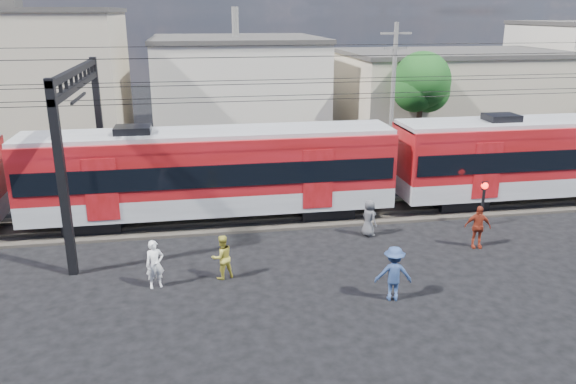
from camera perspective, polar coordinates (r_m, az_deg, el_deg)
name	(u,v)px	position (r m, az deg, el deg)	size (l,w,h in m)	color
ground	(368,297)	(19.19, 8.16, -10.50)	(120.00, 120.00, 0.00)	black
track_bed	(316,214)	(26.21, 2.89, -2.23)	(70.00, 3.40, 0.12)	#2D2823
rail_near	(320,217)	(25.49, 3.26, -2.55)	(70.00, 0.12, 0.12)	#59544C
rail_far	(313,206)	(26.86, 2.55, -1.45)	(70.00, 0.12, 0.12)	#59544C
commuter_train	(216,170)	(24.93, -7.32, 2.23)	(50.30, 3.08, 4.17)	black
catenary	(114,111)	(24.53, -17.25, 7.87)	(70.00, 9.30, 7.52)	black
building_west	(13,81)	(41.86, -26.12, 10.05)	(14.28, 10.20, 9.30)	tan
building_midwest	(237,86)	(43.48, -5.21, 10.66)	(12.24, 12.24, 7.30)	beige
building_mideast	(451,93)	(44.88, 16.27, 9.61)	(16.32, 10.20, 6.30)	tan
utility_pole_mid	(393,94)	(33.37, 10.59, 9.78)	(1.80, 0.24, 8.50)	slate
tree_near	(424,84)	(37.38, 13.63, 10.62)	(3.82, 3.64, 6.72)	#382619
pedestrian_a	(155,264)	(19.79, -13.37, -7.16)	(0.62, 0.41, 1.71)	white
pedestrian_b	(222,257)	(20.04, -6.71, -6.58)	(0.79, 0.61, 1.62)	gold
pedestrian_c	(394,274)	(18.76, 10.67, -8.14)	(1.20, 0.69, 1.86)	navy
pedestrian_d	(478,227)	(23.64, 18.70, -3.37)	(1.03, 0.43, 1.76)	maroon
pedestrian_e	(369,218)	(23.82, 8.24, -2.62)	(0.78, 0.51, 1.59)	#494A4E
crossing_signal	(484,195)	(25.82, 19.26, -0.33)	(0.30, 0.30, 2.07)	black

